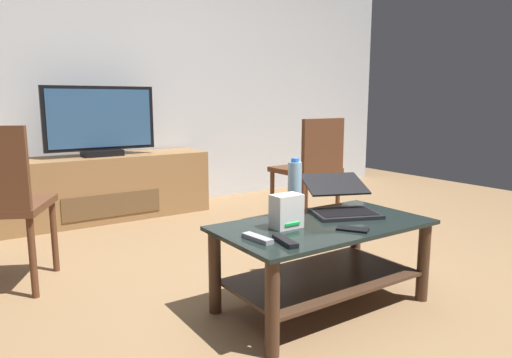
# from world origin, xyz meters

# --- Properties ---
(ground_plane) EXTENTS (7.68, 7.68, 0.00)m
(ground_plane) POSITION_xyz_m (0.00, 0.00, 0.00)
(ground_plane) COLOR olive
(back_wall) EXTENTS (6.40, 0.12, 2.80)m
(back_wall) POSITION_xyz_m (0.00, 2.56, 1.40)
(back_wall) COLOR silver
(back_wall) RESTS_ON ground
(coffee_table) EXTENTS (1.04, 0.56, 0.42)m
(coffee_table) POSITION_xyz_m (0.09, -0.11, 0.28)
(coffee_table) COLOR black
(coffee_table) RESTS_ON ground
(media_cabinet) EXTENTS (1.77, 0.50, 0.54)m
(media_cabinet) POSITION_xyz_m (-0.30, 2.24, 0.27)
(media_cabinet) COLOR olive
(media_cabinet) RESTS_ON ground
(television) EXTENTS (0.91, 0.20, 0.58)m
(television) POSITION_xyz_m (-0.30, 2.22, 0.82)
(television) COLOR black
(television) RESTS_ON media_cabinet
(dining_chair) EXTENTS (0.46, 0.46, 0.87)m
(dining_chair) POSITION_xyz_m (1.03, 1.07, 0.50)
(dining_chair) COLOR #59331E
(dining_chair) RESTS_ON ground
(laptop) EXTENTS (0.45, 0.49, 0.18)m
(laptop) POSITION_xyz_m (0.31, 0.01, 0.48)
(laptop) COLOR black
(laptop) RESTS_ON coffee_table
(router_box) EXTENTS (0.14, 0.09, 0.16)m
(router_box) POSITION_xyz_m (-0.10, -0.07, 0.50)
(router_box) COLOR white
(router_box) RESTS_ON coffee_table
(water_bottle_near) EXTENTS (0.07, 0.07, 0.30)m
(water_bottle_near) POSITION_xyz_m (0.06, 0.07, 0.57)
(water_bottle_near) COLOR #99C6E5
(water_bottle_near) RESTS_ON coffee_table
(cell_phone) EXTENTS (0.14, 0.16, 0.01)m
(cell_phone) POSITION_xyz_m (0.12, -0.27, 0.43)
(cell_phone) COLOR black
(cell_phone) RESTS_ON coffee_table
(tv_remote) EXTENTS (0.07, 0.17, 0.02)m
(tv_remote) POSITION_xyz_m (-0.26, -0.26, 0.43)
(tv_remote) COLOR black
(tv_remote) RESTS_ON coffee_table
(soundbar_remote) EXTENTS (0.06, 0.16, 0.02)m
(soundbar_remote) POSITION_xyz_m (-0.33, -0.16, 0.43)
(soundbar_remote) COLOR #99999E
(soundbar_remote) RESTS_ON coffee_table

